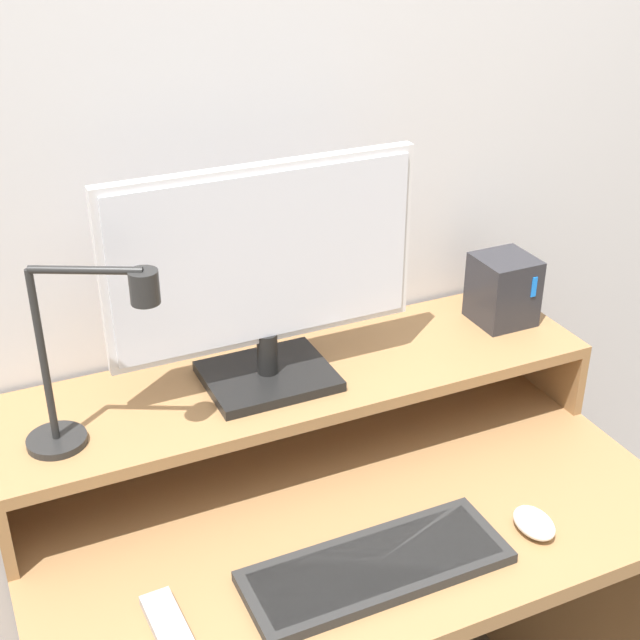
% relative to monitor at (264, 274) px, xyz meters
% --- Properties ---
extents(wall_back, '(6.00, 0.05, 2.50)m').
position_rel_monitor_xyz_m(wall_back, '(0.06, 0.18, 0.14)').
color(wall_back, silver).
rests_on(wall_back, ground_plane).
extents(desk, '(1.08, 0.65, 0.75)m').
position_rel_monitor_xyz_m(desk, '(0.06, -0.18, -0.59)').
color(desk, olive).
rests_on(desk, ground_plane).
extents(monitor_shelf, '(1.08, 0.29, 0.15)m').
position_rel_monitor_xyz_m(monitor_shelf, '(0.06, 0.00, -0.23)').
color(monitor_shelf, olive).
rests_on(monitor_shelf, desk).
extents(monitor, '(0.54, 0.18, 0.39)m').
position_rel_monitor_xyz_m(monitor, '(0.00, 0.00, 0.00)').
color(monitor, black).
rests_on(monitor, monitor_shelf).
extents(desk_lamp, '(0.21, 0.14, 0.31)m').
position_rel_monitor_xyz_m(desk_lamp, '(-0.31, -0.07, -0.06)').
color(desk_lamp, black).
rests_on(desk_lamp, monitor_shelf).
extents(router_dock, '(0.11, 0.11, 0.13)m').
position_rel_monitor_xyz_m(router_dock, '(0.50, 0.02, -0.14)').
color(router_dock, '#28282D').
rests_on(router_dock, monitor_shelf).
extents(keyboard, '(0.41, 0.15, 0.02)m').
position_rel_monitor_xyz_m(keyboard, '(0.03, -0.35, -0.35)').
color(keyboard, '#282828').
rests_on(keyboard, desk).
extents(mouse, '(0.06, 0.08, 0.03)m').
position_rel_monitor_xyz_m(mouse, '(0.30, -0.38, -0.34)').
color(mouse, white).
rests_on(mouse, desk).
extents(remote_control, '(0.05, 0.18, 0.02)m').
position_rel_monitor_xyz_m(remote_control, '(-0.29, -0.36, -0.35)').
color(remote_control, '#99999E').
rests_on(remote_control, desk).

